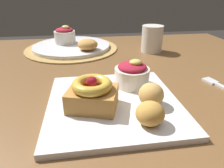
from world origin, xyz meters
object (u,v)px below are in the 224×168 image
at_px(berry_ramekin, 132,74).
at_px(fritter_front, 151,94).
at_px(fritter_middle, 150,113).
at_px(coffee_mug, 152,39).
at_px(front_plate, 113,103).
at_px(back_ramekin, 65,35).
at_px(cake_slice, 92,94).
at_px(fork, 221,86).
at_px(back_pastry, 88,44).
at_px(back_plate, 72,46).

height_order(berry_ramekin, fritter_front, berry_ramekin).
xyz_separation_m(fritter_middle, coffee_mug, (0.15, 0.45, 0.02)).
bearing_deg(berry_ramekin, coffee_mug, 63.56).
distance_m(front_plate, back_ramekin, 0.49).
relative_size(front_plate, berry_ramekin, 3.27).
relative_size(cake_slice, coffee_mug, 1.12).
distance_m(cake_slice, fork, 0.33).
relative_size(fritter_middle, back_pastry, 0.68).
xyz_separation_m(fritter_front, back_ramekin, (-0.20, 0.49, 0.01)).
distance_m(front_plate, cake_slice, 0.06).
bearing_deg(front_plate, back_pastry, 96.26).
height_order(fritter_front, fork, fritter_front).
xyz_separation_m(cake_slice, fritter_front, (0.11, -0.01, -0.01)).
bearing_deg(back_pastry, fritter_front, -74.14).
relative_size(front_plate, fork, 2.12).
xyz_separation_m(berry_ramekin, fritter_middle, (-0.00, -0.15, -0.01)).
bearing_deg(coffee_mug, fork, -76.46).
bearing_deg(fork, fritter_middle, 104.68).
distance_m(front_plate, fritter_front, 0.08).
bearing_deg(fritter_front, berry_ramekin, 100.12).
distance_m(front_plate, back_pastry, 0.36).
relative_size(berry_ramekin, fritter_middle, 1.64).
height_order(berry_ramekin, back_plate, berry_ramekin).
bearing_deg(fritter_front, back_pastry, 105.86).
bearing_deg(berry_ramekin, back_pastry, 107.60).
distance_m(fritter_front, fritter_middle, 0.06).
relative_size(fritter_front, back_plate, 0.17).
bearing_deg(berry_ramekin, back_ramekin, 114.07).
bearing_deg(fritter_middle, back_plate, 105.95).
bearing_deg(back_plate, fork, -46.30).
xyz_separation_m(back_pastry, fork, (0.32, -0.32, -0.03)).
height_order(fritter_front, back_ramekin, back_ramekin).
height_order(fritter_front, coffee_mug, coffee_mug).
height_order(berry_ramekin, fritter_middle, berry_ramekin).
xyz_separation_m(cake_slice, fork, (0.32, 0.06, -0.04)).
xyz_separation_m(back_ramekin, back_pastry, (0.09, -0.11, -0.01)).
distance_m(fritter_middle, back_ramekin, 0.58).
bearing_deg(fork, berry_ramekin, 69.52).
relative_size(fritter_front, coffee_mug, 0.51).
bearing_deg(fork, back_pastry, 30.11).
bearing_deg(fritter_front, front_plate, 159.10).
relative_size(front_plate, back_plate, 0.89).
relative_size(cake_slice, back_ramekin, 1.31).
height_order(back_plate, coffee_mug, coffee_mug).
bearing_deg(back_ramekin, cake_slice, -80.43).
bearing_deg(cake_slice, back_ramekin, 99.57).
relative_size(front_plate, coffee_mug, 2.76).
bearing_deg(fork, coffee_mug, -1.41).
xyz_separation_m(berry_ramekin, back_pastry, (-0.09, 0.29, -0.00)).
bearing_deg(fritter_front, back_plate, 110.17).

